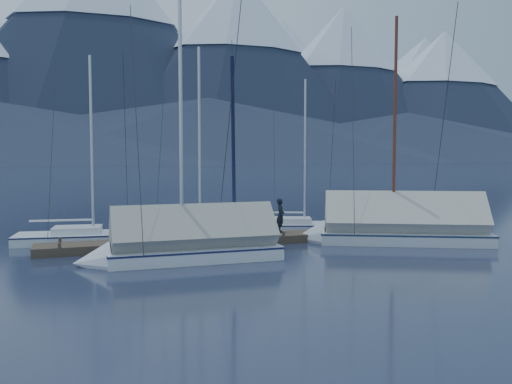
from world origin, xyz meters
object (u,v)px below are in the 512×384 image
sailboat_open_mid (211,234)px  sailboat_covered_near (389,230)px  sailboat_open_left (105,239)px  sailboat_open_right (313,228)px  sailboat_covered_far (178,247)px  person (280,215)px

sailboat_open_mid → sailboat_covered_near: 7.94m
sailboat_open_left → sailboat_open_right: bearing=0.5°
sailboat_covered_far → person: 6.19m
sailboat_open_left → sailboat_covered_near: bearing=-19.4°
sailboat_open_right → sailboat_covered_near: sailboat_covered_near is taller
sailboat_covered_near → person: 4.76m
sailboat_covered_far → sailboat_open_left: bearing=113.1°
sailboat_covered_near → sailboat_covered_far: bearing=-173.6°
sailboat_open_right → sailboat_covered_far: size_ratio=0.81×
sailboat_open_left → sailboat_covered_near: 12.39m
sailboat_open_right → sailboat_covered_near: (1.63, -4.22, 0.39)m
sailboat_open_right → sailboat_covered_far: (-7.83, -5.28, 0.35)m
sailboat_open_left → sailboat_covered_far: 5.65m
person → sailboat_open_right: bearing=-30.1°
sailboat_open_mid → sailboat_covered_far: 5.41m
sailboat_covered_near → sailboat_covered_far: (-9.46, -1.07, -0.04)m
sailboat_open_right → sailboat_covered_far: 9.46m
sailboat_open_left → sailboat_open_right: (10.05, 0.09, -0.01)m
sailboat_open_mid → sailboat_covered_near: bearing=-28.1°
sailboat_open_right → person: sailboat_open_right is taller
sailboat_open_right → sailboat_covered_near: 4.54m
sailboat_open_left → person: sailboat_open_left is taller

